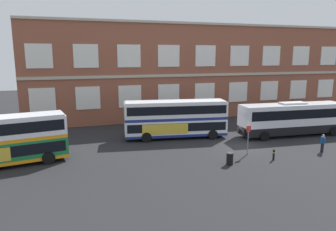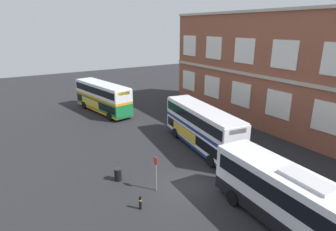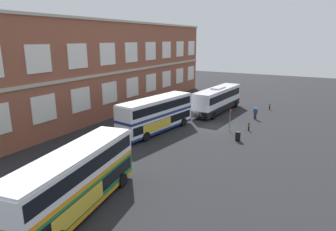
{
  "view_description": "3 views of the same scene",
  "coord_description": "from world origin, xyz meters",
  "views": [
    {
      "loc": [
        -15.83,
        -25.76,
        8.9
      ],
      "look_at": [
        -6.85,
        2.1,
        3.2
      ],
      "focal_mm": 33.14,
      "sensor_mm": 36.0,
      "label": 1
    },
    {
      "loc": [
        14.74,
        -10.98,
        11.5
      ],
      "look_at": [
        -7.55,
        3.06,
        2.99
      ],
      "focal_mm": 29.58,
      "sensor_mm": 36.0,
      "label": 2
    },
    {
      "loc": [
        -33.63,
        -12.02,
        10.82
      ],
      "look_at": [
        -10.15,
        0.89,
        3.75
      ],
      "focal_mm": 31.4,
      "sensor_mm": 36.0,
      "label": 3
    }
  ],
  "objects": [
    {
      "name": "ground_plane",
      "position": [
        0.0,
        2.0,
        0.0
      ],
      "size": [
        120.0,
        120.0,
        0.0
      ],
      "primitive_type": "plane",
      "color": "#232326"
    },
    {
      "name": "brick_terminal_building",
      "position": [
        2.4,
        17.98,
        6.48
      ],
      "size": [
        47.88,
        8.19,
        13.25
      ],
      "color": "brown",
      "rests_on": "ground"
    },
    {
      "name": "double_decker_middle",
      "position": [
        -4.95,
        5.32,
        2.15
      ],
      "size": [
        11.26,
        4.16,
        4.07
      ],
      "color": "silver",
      "rests_on": "ground"
    },
    {
      "name": "touring_coach",
      "position": [
        7.72,
        2.21,
        1.91
      ],
      "size": [
        12.15,
        3.55,
        3.8
      ],
      "color": "silver",
      "rests_on": "ground"
    },
    {
      "name": "waiting_passenger",
      "position": [
        6.41,
        -3.73,
        0.93
      ],
      "size": [
        0.33,
        0.64,
        1.7
      ],
      "color": "black",
      "rests_on": "ground"
    },
    {
      "name": "bus_stand_flag",
      "position": [
        -0.68,
        -2.29,
        1.64
      ],
      "size": [
        0.44,
        0.1,
        2.7
      ],
      "color": "slate",
      "rests_on": "ground"
    },
    {
      "name": "station_litter_bin",
      "position": [
        -3.49,
        -4.12,
        0.52
      ],
      "size": [
        0.6,
        0.6,
        1.03
      ],
      "color": "black",
      "rests_on": "ground"
    },
    {
      "name": "safety_bollard_east",
      "position": [
        0.67,
        -4.27,
        0.49
      ],
      "size": [
        0.19,
        0.19,
        0.95
      ],
      "color": "black",
      "rests_on": "ground"
    }
  ]
}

